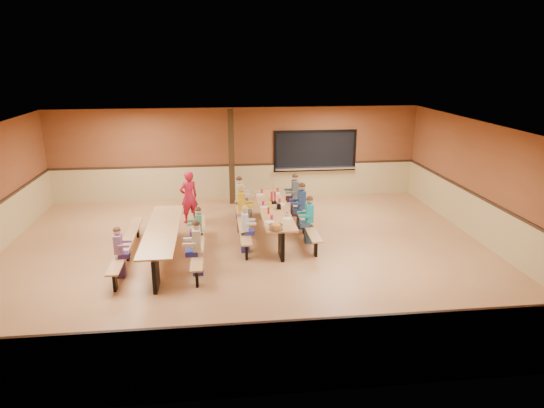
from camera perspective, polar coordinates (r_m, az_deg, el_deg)
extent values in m
plane|color=#A4693E|center=(11.64, -2.86, -6.11)|extent=(12.00, 12.00, 0.00)
cube|color=brown|center=(16.00, -4.15, 5.91)|extent=(12.00, 0.04, 3.00)
cube|color=brown|center=(6.50, -0.03, -11.16)|extent=(12.00, 0.04, 3.00)
cube|color=brown|center=(12.96, 24.55, 1.76)|extent=(0.04, 10.00, 3.00)
cube|color=white|center=(10.83, -3.09, 8.66)|extent=(12.00, 10.00, 0.04)
cube|color=black|center=(16.28, 5.09, 6.26)|extent=(2.60, 0.06, 1.20)
cube|color=silver|center=(16.31, 5.10, 4.23)|extent=(2.70, 0.28, 0.06)
cube|color=black|center=(15.41, -4.79, 5.47)|extent=(0.18, 0.18, 3.00)
cube|color=#BD814B|center=(12.74, 0.19, -0.57)|extent=(0.75, 3.60, 0.04)
cube|color=black|center=(11.41, 1.11, -4.68)|extent=(0.08, 0.60, 0.70)
cube|color=black|center=(14.32, -0.54, -0.12)|extent=(0.08, 0.60, 0.70)
cube|color=#BD814B|center=(12.76, -3.50, -1.93)|extent=(0.26, 3.60, 0.04)
cube|color=black|center=(12.84, -3.48, -2.88)|extent=(0.06, 0.18, 0.41)
cube|color=#BD814B|center=(12.95, 3.82, -1.66)|extent=(0.26, 3.60, 0.04)
cube|color=black|center=(13.02, 3.80, -2.60)|extent=(0.06, 0.18, 0.41)
cube|color=#BD814B|center=(11.52, -12.79, -2.93)|extent=(0.75, 3.60, 0.04)
cube|color=black|center=(10.24, -13.51, -7.83)|extent=(0.08, 0.60, 0.70)
cube|color=black|center=(13.10, -12.02, -2.16)|extent=(0.08, 0.60, 0.70)
cube|color=#BD814B|center=(11.75, -16.71, -4.36)|extent=(0.26, 3.60, 0.04)
cube|color=black|center=(11.83, -16.61, -5.38)|extent=(0.06, 0.18, 0.41)
cube|color=#BD814B|center=(11.56, -8.62, -4.16)|extent=(0.26, 3.60, 0.04)
cube|color=black|center=(11.64, -8.57, -5.19)|extent=(0.06, 0.18, 0.41)
imported|color=#B7142D|center=(13.90, -9.76, 0.81)|extent=(0.65, 0.57, 1.50)
cylinder|color=#B61829|center=(13.48, 0.14, 1.00)|extent=(0.16, 0.16, 0.22)
cube|color=black|center=(12.65, 0.79, -0.29)|extent=(0.10, 0.14, 0.13)
cylinder|color=yellow|center=(12.73, -0.18, -0.08)|extent=(0.06, 0.06, 0.17)
cylinder|color=#B2140F|center=(12.26, -0.42, -0.77)|extent=(0.06, 0.06, 0.17)
cube|color=black|center=(13.14, 0.15, 0.21)|extent=(0.16, 0.16, 0.06)
cube|color=#BD814B|center=(13.06, 0.15, 1.39)|extent=(0.02, 0.09, 0.50)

